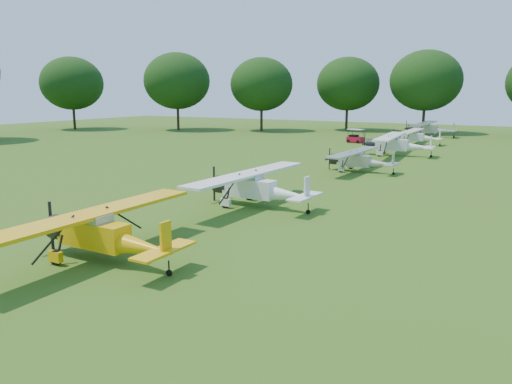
% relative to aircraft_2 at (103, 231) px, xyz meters
% --- Properties ---
extents(ground, '(160.00, 160.00, 0.00)m').
position_rel_aircraft_2_xyz_m(ground, '(0.31, 12.51, -1.20)').
color(ground, '#204E13').
rests_on(ground, ground).
extents(tree_belt, '(137.36, 130.27, 14.52)m').
position_rel_aircraft_2_xyz_m(tree_belt, '(3.88, 12.67, 6.83)').
color(tree_belt, black).
rests_on(tree_belt, ground).
extents(aircraft_2, '(6.52, 10.35, 2.05)m').
position_rel_aircraft_2_xyz_m(aircraft_2, '(0.00, 0.00, 0.00)').
color(aircraft_2, '#EDAC0A').
rests_on(aircraft_2, ground).
extents(aircraft_3, '(6.65, 10.58, 2.08)m').
position_rel_aircraft_2_xyz_m(aircraft_3, '(0.57, 11.07, 0.02)').
color(aircraft_3, white).
rests_on(aircraft_3, ground).
extents(aircraft_4, '(5.77, 9.17, 1.81)m').
position_rel_aircraft_2_xyz_m(aircraft_4, '(1.71, 26.19, -0.14)').
color(aircraft_4, '#B3B3B8').
rests_on(aircraft_4, ground).
extents(aircraft_5, '(7.07, 11.26, 2.21)m').
position_rel_aircraft_2_xyz_m(aircraft_5, '(1.67, 38.20, 0.10)').
color(aircraft_5, white).
rests_on(aircraft_5, ground).
extents(aircraft_6, '(5.97, 9.47, 1.87)m').
position_rel_aircraft_2_xyz_m(aircraft_6, '(1.02, 50.46, -0.10)').
color(aircraft_6, white).
rests_on(aircraft_6, ground).
extents(aircraft_7, '(7.08, 11.25, 2.23)m').
position_rel_aircraft_2_xyz_m(aircraft_7, '(0.38, 62.31, 0.10)').
color(aircraft_7, '#B3B3B8').
rests_on(aircraft_7, ground).
extents(golf_cart, '(2.27, 1.68, 1.74)m').
position_rel_aircraft_2_xyz_m(golf_cart, '(-6.24, 49.05, -0.61)').
color(golf_cart, '#AD0C27').
rests_on(golf_cart, ground).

